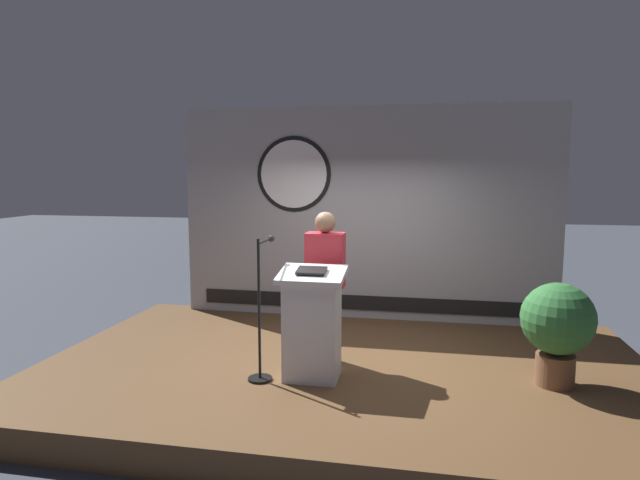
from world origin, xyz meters
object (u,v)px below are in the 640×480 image
(speaker_person, at_px, (325,286))
(potted_plant, at_px, (557,324))
(podium, at_px, (312,324))
(microphone_stand, at_px, (261,329))

(speaker_person, distance_m, potted_plant, 2.29)
(podium, relative_size, microphone_stand, 0.80)
(speaker_person, relative_size, microphone_stand, 1.16)
(podium, bearing_deg, speaker_person, 85.21)
(podium, distance_m, potted_plant, 2.33)
(potted_plant, bearing_deg, microphone_stand, -172.51)
(speaker_person, height_order, potted_plant, speaker_person)
(potted_plant, bearing_deg, podium, -173.06)
(microphone_stand, distance_m, potted_plant, 2.83)
(microphone_stand, xyz_separation_m, potted_plant, (2.80, 0.37, 0.10))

